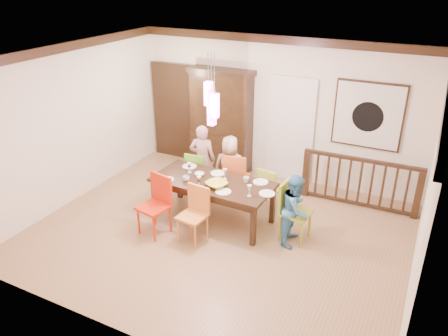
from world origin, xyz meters
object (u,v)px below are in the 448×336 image
at_px(person_far_left, 203,159).
at_px(person_far_mid, 230,168).
at_px(china_hutch, 221,121).
at_px(balustrade, 360,182).
at_px(person_end_right, 295,209).
at_px(chair_end_right, 296,208).
at_px(dining_table, 213,185).
at_px(chair_far_left, 199,170).

bearing_deg(person_far_left, person_far_mid, 165.93).
relative_size(china_hutch, person_far_left, 1.59).
height_order(person_far_left, person_far_mid, person_far_left).
height_order(balustrade, person_far_left, person_far_left).
height_order(balustrade, person_end_right, person_end_right).
bearing_deg(china_hutch, chair_end_right, -39.56).
xyz_separation_m(dining_table, person_far_mid, (-0.08, 0.84, -0.04)).
bearing_deg(person_end_right, person_far_mid, 59.74).
bearing_deg(person_end_right, chair_far_left, 69.95).
bearing_deg(dining_table, chair_far_left, 135.58).
distance_m(dining_table, chair_far_left, 0.98).
distance_m(chair_far_left, china_hutch, 1.40).
height_order(chair_end_right, person_far_left, person_far_left).
distance_m(dining_table, person_end_right, 1.49).
relative_size(dining_table, chair_far_left, 2.34).
bearing_deg(person_far_left, china_hutch, -95.86).
xyz_separation_m(dining_table, balustrade, (2.19, 1.62, -0.17)).
bearing_deg(person_far_left, chair_end_right, 146.04).
bearing_deg(chair_far_left, balustrade, -165.19).
bearing_deg(dining_table, person_far_left, 130.37).
height_order(chair_end_right, china_hutch, china_hutch).
bearing_deg(person_far_mid, balustrade, -178.17).
distance_m(person_far_mid, person_end_right, 1.78).
distance_m(balustrade, person_far_left, 2.96).
height_order(chair_far_left, chair_end_right, chair_end_right).
bearing_deg(person_end_right, chair_end_right, 5.58).
bearing_deg(person_far_left, person_end_right, 144.35).
bearing_deg(chair_far_left, person_end_right, 158.62).
distance_m(person_far_left, person_far_mid, 0.59).
xyz_separation_m(balustrade, person_end_right, (-0.70, -1.63, 0.09)).
distance_m(dining_table, person_far_left, 1.07).
xyz_separation_m(chair_end_right, balustrade, (0.71, 1.56, -0.07)).
distance_m(dining_table, china_hutch, 2.18).
bearing_deg(person_far_mid, dining_table, 78.12).
relative_size(person_far_mid, person_end_right, 1.07).
relative_size(person_far_left, person_far_mid, 1.10).
xyz_separation_m(chair_far_left, balustrade, (2.85, 0.92, -0.01)).
xyz_separation_m(dining_table, chair_far_left, (-0.67, 0.70, -0.15)).
xyz_separation_m(dining_table, chair_end_right, (1.48, 0.06, -0.09)).
height_order(chair_far_left, balustrade, balustrade).
xyz_separation_m(chair_far_left, person_end_right, (2.16, -0.72, 0.07)).
distance_m(dining_table, chair_end_right, 1.48).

